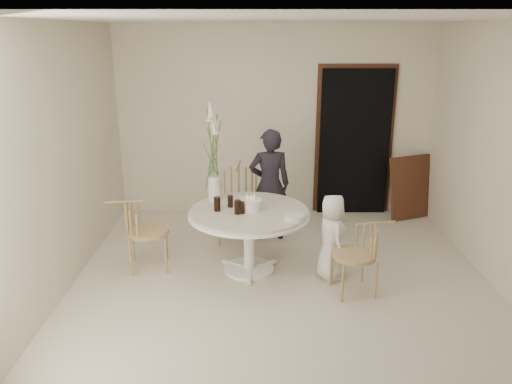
{
  "coord_description": "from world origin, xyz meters",
  "views": [
    {
      "loc": [
        -0.28,
        -4.87,
        2.6
      ],
      "look_at": [
        -0.27,
        0.3,
        0.92
      ],
      "focal_mm": 35.0,
      "sensor_mm": 36.0,
      "label": 1
    }
  ],
  "objects_px": {
    "birthday_cake": "(251,205)",
    "flower_vase": "(214,160)",
    "table": "(249,220)",
    "boy": "(332,237)",
    "chair_right": "(365,247)",
    "chair_far": "(238,191)",
    "girl": "(270,185)",
    "chair_left": "(137,224)"
  },
  "relations": [
    {
      "from": "chair_left",
      "to": "birthday_cake",
      "type": "distance_m",
      "value": 1.3
    },
    {
      "from": "girl",
      "to": "birthday_cake",
      "type": "relative_size",
      "value": 5.9
    },
    {
      "from": "boy",
      "to": "flower_vase",
      "type": "distance_m",
      "value": 1.56
    },
    {
      "from": "chair_right",
      "to": "chair_left",
      "type": "height_order",
      "value": "chair_left"
    },
    {
      "from": "chair_far",
      "to": "boy",
      "type": "bearing_deg",
      "value": -45.06
    },
    {
      "from": "boy",
      "to": "flower_vase",
      "type": "height_order",
      "value": "flower_vase"
    },
    {
      "from": "birthday_cake",
      "to": "flower_vase",
      "type": "bearing_deg",
      "value": 142.11
    },
    {
      "from": "chair_right",
      "to": "birthday_cake",
      "type": "distance_m",
      "value": 1.29
    },
    {
      "from": "chair_left",
      "to": "boy",
      "type": "xyz_separation_m",
      "value": [
        2.15,
        -0.23,
        -0.06
      ]
    },
    {
      "from": "flower_vase",
      "to": "chair_right",
      "type": "bearing_deg",
      "value": -26.93
    },
    {
      "from": "chair_left",
      "to": "birthday_cake",
      "type": "height_order",
      "value": "birthday_cake"
    },
    {
      "from": "girl",
      "to": "birthday_cake",
      "type": "height_order",
      "value": "girl"
    },
    {
      "from": "table",
      "to": "girl",
      "type": "bearing_deg",
      "value": 75.27
    },
    {
      "from": "chair_far",
      "to": "boy",
      "type": "xyz_separation_m",
      "value": [
        1.05,
        -1.2,
        -0.13
      ]
    },
    {
      "from": "table",
      "to": "chair_far",
      "type": "bearing_deg",
      "value": 98.69
    },
    {
      "from": "birthday_cake",
      "to": "table",
      "type": "bearing_deg",
      "value": -144.37
    },
    {
      "from": "chair_right",
      "to": "birthday_cake",
      "type": "height_order",
      "value": "birthday_cake"
    },
    {
      "from": "girl",
      "to": "flower_vase",
      "type": "height_order",
      "value": "flower_vase"
    },
    {
      "from": "table",
      "to": "boy",
      "type": "relative_size",
      "value": 1.39
    },
    {
      "from": "chair_far",
      "to": "flower_vase",
      "type": "height_order",
      "value": "flower_vase"
    },
    {
      "from": "chair_right",
      "to": "flower_vase",
      "type": "xyz_separation_m",
      "value": [
        -1.58,
        0.8,
        0.71
      ]
    },
    {
      "from": "table",
      "to": "boy",
      "type": "xyz_separation_m",
      "value": [
        0.89,
        -0.16,
        -0.14
      ]
    },
    {
      "from": "chair_far",
      "to": "girl",
      "type": "xyz_separation_m",
      "value": [
        0.41,
        -0.08,
        0.11
      ]
    },
    {
      "from": "girl",
      "to": "birthday_cake",
      "type": "xyz_separation_m",
      "value": [
        -0.23,
        -0.94,
        0.07
      ]
    },
    {
      "from": "birthday_cake",
      "to": "flower_vase",
      "type": "height_order",
      "value": "flower_vase"
    },
    {
      "from": "chair_far",
      "to": "chair_right",
      "type": "bearing_deg",
      "value": -44.47
    },
    {
      "from": "girl",
      "to": "boy",
      "type": "distance_m",
      "value": 1.31
    },
    {
      "from": "boy",
      "to": "flower_vase",
      "type": "relative_size",
      "value": 0.83
    },
    {
      "from": "boy",
      "to": "birthday_cake",
      "type": "xyz_separation_m",
      "value": [
        -0.87,
        0.18,
        0.31
      ]
    },
    {
      "from": "chair_right",
      "to": "girl",
      "type": "relative_size",
      "value": 0.53
    },
    {
      "from": "boy",
      "to": "flower_vase",
      "type": "bearing_deg",
      "value": 55.4
    },
    {
      "from": "chair_left",
      "to": "boy",
      "type": "bearing_deg",
      "value": -104.94
    },
    {
      "from": "chair_far",
      "to": "chair_right",
      "type": "height_order",
      "value": "chair_far"
    },
    {
      "from": "chair_right",
      "to": "boy",
      "type": "height_order",
      "value": "boy"
    },
    {
      "from": "chair_left",
      "to": "boy",
      "type": "relative_size",
      "value": 0.87
    },
    {
      "from": "chair_left",
      "to": "chair_right",
      "type": "bearing_deg",
      "value": -111.17
    },
    {
      "from": "table",
      "to": "chair_right",
      "type": "xyz_separation_m",
      "value": [
        1.18,
        -0.47,
        -0.12
      ]
    },
    {
      "from": "chair_far",
      "to": "girl",
      "type": "height_order",
      "value": "girl"
    },
    {
      "from": "chair_right",
      "to": "birthday_cake",
      "type": "bearing_deg",
      "value": -122.93
    },
    {
      "from": "table",
      "to": "chair_left",
      "type": "bearing_deg",
      "value": 177.05
    },
    {
      "from": "table",
      "to": "girl",
      "type": "xyz_separation_m",
      "value": [
        0.25,
        0.96,
        0.11
      ]
    },
    {
      "from": "girl",
      "to": "chair_left",
      "type": "bearing_deg",
      "value": 24.78
    }
  ]
}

